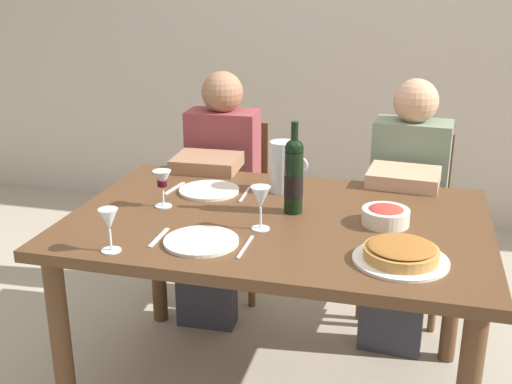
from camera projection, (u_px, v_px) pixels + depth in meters
The scene contains 19 objects.
back_wall at pixel (351, 6), 3.95m from camera, with size 8.00×0.10×2.80m, color beige.
dining_table at pixel (277, 241), 2.30m from camera, with size 1.50×1.00×0.76m.
wine_bottle at pixel (294, 176), 2.28m from camera, with size 0.07×0.07×0.34m.
water_pitcher at pixel (283, 169), 2.52m from camera, with size 0.16×0.10×0.21m.
baked_tart at pixel (401, 253), 1.91m from camera, with size 0.29×0.29×0.06m.
salad_bowl at pixel (386, 215), 2.20m from camera, with size 0.17×0.17×0.07m.
wine_glass_left_diner at pixel (109, 221), 1.96m from camera, with size 0.06×0.06×0.14m.
wine_glass_right_diner at pixel (162, 181), 2.34m from camera, with size 0.07×0.07×0.14m.
wine_glass_centre at pixel (261, 199), 2.13m from camera, with size 0.07×0.07×0.15m.
dinner_plate_left_setting at pixel (209, 190), 2.54m from camera, with size 0.24×0.24×0.01m, color silver.
dinner_plate_right_setting at pixel (201, 241), 2.06m from camera, with size 0.25×0.25×0.01m, color silver.
fork_left_setting at pixel (174, 188), 2.57m from camera, with size 0.16×0.01×0.01m, color silver.
knife_left_setting at pixel (245, 194), 2.50m from camera, with size 0.18×0.01×0.01m, color silver.
knife_right_setting at pixel (245, 247), 2.02m from camera, with size 0.18×0.01×0.01m, color silver.
spoon_right_setting at pixel (159, 238), 2.09m from camera, with size 0.16×0.01×0.01m, color silver.
chair_left at pixel (230, 195), 3.29m from camera, with size 0.42×0.42×0.87m.
diner_left at pixel (218, 188), 3.03m from camera, with size 0.35×0.51×1.16m.
chair_right at pixel (408, 210), 3.08m from camera, with size 0.43×0.43×0.87m.
diner_right at pixel (405, 203), 2.83m from camera, with size 0.36×0.52×1.16m.
Camera 1 is at (0.46, -2.07, 1.60)m, focal length 44.04 mm.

